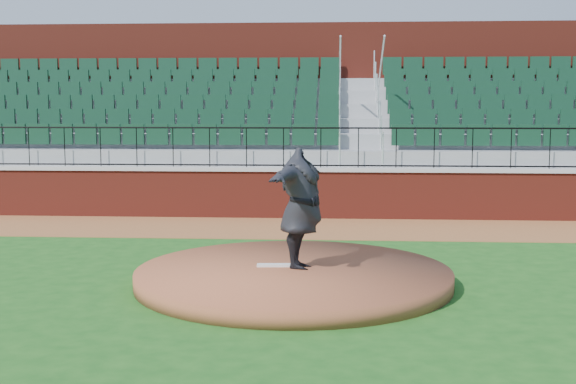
{
  "coord_description": "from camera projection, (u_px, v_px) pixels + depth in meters",
  "views": [
    {
      "loc": [
        0.88,
        -11.98,
        2.86
      ],
      "look_at": [
        0.0,
        1.5,
        1.3
      ],
      "focal_mm": 46.72,
      "sensor_mm": 36.0,
      "label": 1
    }
  ],
  "objects": [
    {
      "name": "ground",
      "position": [
        282.0,
        281.0,
        12.26
      ],
      "size": [
        90.0,
        90.0,
        0.0
      ],
      "primitive_type": "plane",
      "color": "#1A4E16",
      "rests_on": "ground"
    },
    {
      "name": "warning_track",
      "position": [
        299.0,
        228.0,
        17.61
      ],
      "size": [
        34.0,
        3.2,
        0.01
      ],
      "primitive_type": "cube",
      "color": "brown",
      "rests_on": "ground"
    },
    {
      "name": "field_wall",
      "position": [
        302.0,
        195.0,
        19.13
      ],
      "size": [
        34.0,
        0.35,
        1.2
      ],
      "primitive_type": "cube",
      "color": "maroon",
      "rests_on": "ground"
    },
    {
      "name": "wall_cap",
      "position": [
        302.0,
        169.0,
        19.05
      ],
      "size": [
        34.0,
        0.45,
        0.1
      ],
      "primitive_type": "cube",
      "color": "#B7B7B7",
      "rests_on": "field_wall"
    },
    {
      "name": "wall_railing",
      "position": [
        302.0,
        148.0,
        18.99
      ],
      "size": [
        34.0,
        0.05,
        1.0
      ],
      "primitive_type": null,
      "color": "black",
      "rests_on": "wall_cap"
    },
    {
      "name": "seating_stands",
      "position": [
        307.0,
        125.0,
        21.63
      ],
      "size": [
        34.0,
        5.1,
        4.6
      ],
      "primitive_type": null,
      "color": "gray",
      "rests_on": "ground"
    },
    {
      "name": "concourse_wall",
      "position": [
        310.0,
        109.0,
        24.36
      ],
      "size": [
        34.0,
        0.5,
        5.5
      ],
      "primitive_type": "cube",
      "color": "maroon",
      "rests_on": "ground"
    },
    {
      "name": "pitchers_mound",
      "position": [
        293.0,
        276.0,
        12.05
      ],
      "size": [
        5.07,
        5.07,
        0.25
      ],
      "primitive_type": "cylinder",
      "color": "brown",
      "rests_on": "ground"
    },
    {
      "name": "pitching_rubber",
      "position": [
        275.0,
        265.0,
        12.22
      ],
      "size": [
        0.59,
        0.19,
        0.04
      ],
      "primitive_type": "cube",
      "rotation": [
        0.0,
        0.0,
        0.07
      ],
      "color": "white",
      "rests_on": "pitchers_mound"
    },
    {
      "name": "pitcher",
      "position": [
        301.0,
        208.0,
        11.99
      ],
      "size": [
        1.16,
        2.48,
        1.95
      ],
      "primitive_type": "imported",
      "rotation": [
        0.0,
        0.0,
        1.35
      ],
      "color": "black",
      "rests_on": "pitchers_mound"
    }
  ]
}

